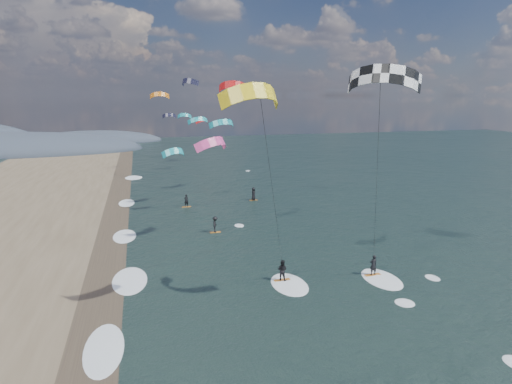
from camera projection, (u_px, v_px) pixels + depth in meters
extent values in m
plane|color=black|center=(340.00, 382.00, 20.94)|extent=(260.00, 260.00, 0.00)
cube|color=#382D23|center=(98.00, 315.00, 27.26)|extent=(3.00, 240.00, 0.00)
ellipsoid|color=#3D4756|center=(8.00, 153.00, 104.74)|extent=(64.00, 24.00, 10.00)
ellipsoid|color=#3D4756|center=(94.00, 142.00, 128.19)|extent=(40.00, 18.00, 7.00)
cube|color=#BB6B21|center=(373.00, 275.00, 33.36)|extent=(1.32, 0.40, 0.06)
imported|color=black|center=(373.00, 265.00, 33.17)|extent=(0.60, 0.41, 1.62)
ellipsoid|color=white|center=(382.00, 279.00, 32.69)|extent=(2.60, 4.20, 0.12)
cylinder|color=black|center=(377.00, 182.00, 28.24)|extent=(0.02, 0.02, 15.39)
cube|color=#BB6B21|center=(282.00, 280.00, 32.42)|extent=(1.26, 0.39, 0.06)
imported|color=black|center=(282.00, 270.00, 32.24)|extent=(0.99, 0.97, 1.60)
ellipsoid|color=white|center=(289.00, 284.00, 31.75)|extent=(2.60, 4.20, 0.12)
cylinder|color=black|center=(273.00, 192.00, 27.47)|extent=(0.02, 0.02, 14.46)
cube|color=#BB6B21|center=(215.00, 232.00, 43.81)|extent=(1.10, 0.35, 0.05)
imported|color=black|center=(215.00, 224.00, 43.63)|extent=(0.89, 1.20, 1.65)
cube|color=#BB6B21|center=(253.00, 200.00, 57.27)|extent=(1.10, 0.35, 0.05)
imported|color=black|center=(253.00, 194.00, 57.08)|extent=(0.78, 0.96, 1.71)
cube|color=#BB6B21|center=(187.00, 207.00, 53.82)|extent=(1.10, 0.35, 0.05)
imported|color=black|center=(186.00, 200.00, 53.64)|extent=(0.65, 0.50, 1.58)
ellipsoid|color=white|center=(115.00, 347.00, 23.81)|extent=(2.40, 5.40, 0.11)
ellipsoid|color=white|center=(121.00, 281.00, 32.27)|extent=(2.40, 5.40, 0.11)
ellipsoid|color=white|center=(124.00, 236.00, 42.62)|extent=(2.40, 5.40, 0.11)
ellipsoid|color=white|center=(127.00, 203.00, 55.80)|extent=(2.40, 5.40, 0.11)
ellipsoid|color=white|center=(129.00, 178.00, 72.73)|extent=(2.40, 5.40, 0.11)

